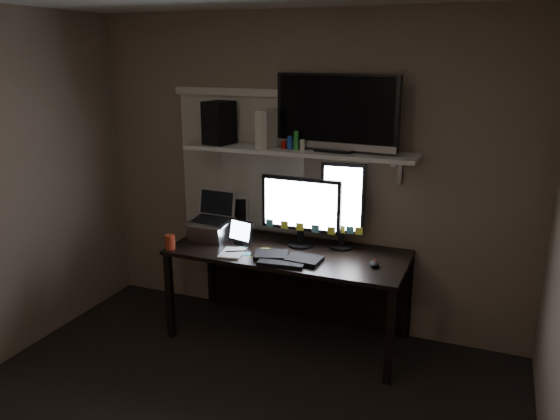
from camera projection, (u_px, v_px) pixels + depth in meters
The scene contains 18 objects.
back_wall at pixel (305, 174), 4.34m from camera, with size 3.60×3.60×0.00m, color #675A4A.
window_blinds at pixel (242, 163), 4.51m from camera, with size 1.10×0.02×1.10m, color silver.
desk at pixel (293, 267), 4.31m from camera, with size 1.80×0.75×0.73m.
wall_shelf at pixel (298, 151), 4.12m from camera, with size 1.80×0.35×0.03m, color beige.
monitor_landscape at pixel (301, 211), 4.18m from camera, with size 0.64×0.07×0.56m, color black.
monitor_portrait at pixel (343, 205), 4.13m from camera, with size 0.34×0.06×0.68m, color black.
keyboard at pixel (287, 257), 3.97m from camera, with size 0.51×0.20×0.03m, color black.
mouse at pixel (374, 264), 3.84m from camera, with size 0.06×0.10×0.04m, color black.
notepad at pixel (232, 253), 4.09m from camera, with size 0.16×0.22×0.01m, color beige.
tablet at pixel (241, 232), 4.27m from camera, with size 0.23×0.09×0.20m, color black.
file_sorter at pixel (232, 214), 4.58m from camera, with size 0.24×0.11×0.30m, color black.
laptop at pixel (210, 216), 4.37m from camera, with size 0.34×0.27×0.38m, color #A9A9AE.
cup at pixel (170, 242), 4.17m from camera, with size 0.08×0.08×0.11m, color #9A301C.
sticky_notes at pixel (248, 251), 4.13m from camera, with size 0.31×0.23×0.00m, color #EDFA44, non-canonical shape.
tv at pixel (336, 113), 3.95m from camera, with size 0.93×0.17×0.56m, color black.
game_console at pixel (269, 129), 4.15m from camera, with size 0.07×0.24×0.29m, color beige.
speaker at pixel (219, 123), 4.31m from camera, with size 0.18×0.22×0.34m, color black.
bottles at pixel (293, 140), 4.07m from camera, with size 0.22×0.05×0.14m, color #A50F0C, non-canonical shape.
Camera 1 is at (1.40, -2.22, 2.17)m, focal length 35.00 mm.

